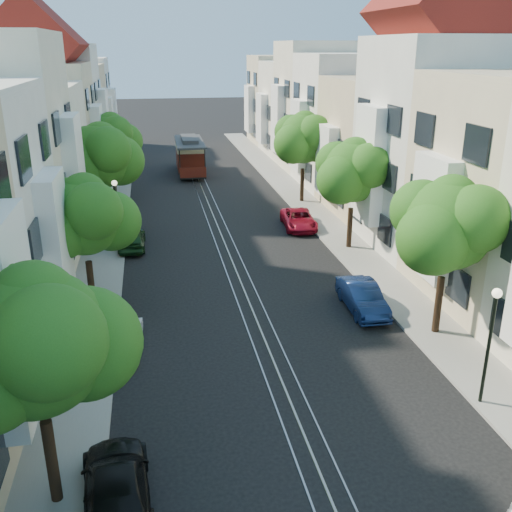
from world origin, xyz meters
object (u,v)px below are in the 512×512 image
tree_e_d (304,139)px  parked_car_w_mid (126,337)px  lamp_west (116,205)px  parked_car_e_far (299,219)px  tree_e_b (449,227)px  tree_w_a (37,346)px  tree_w_c (101,157)px  cable_car (190,154)px  lamp_east (491,329)px  tree_w_b (85,219)px  parked_car_e_mid (362,297)px  parked_car_w_near (117,486)px  parked_car_w_far (132,238)px  tree_e_c (354,173)px  tree_w_d (111,138)px

tree_e_d → parked_car_w_mid: size_ratio=2.08×
lamp_west → parked_car_e_far: bearing=12.4°
tree_e_b → tree_w_a: same height
tree_w_c → cable_car: size_ratio=0.87×
parked_car_w_mid → lamp_east: bearing=156.2°
lamp_east → tree_w_b: bearing=143.4°
parked_car_e_mid → parked_car_w_near: parked_car_e_mid is taller
tree_e_b → cable_car: 35.39m
parked_car_w_far → lamp_west: bearing=27.9°
parked_car_e_far → tree_w_b: bearing=-135.2°
tree_w_b → parked_car_w_mid: 5.73m
tree_e_b → tree_w_a: 16.01m
lamp_west → parked_car_w_far: size_ratio=1.06×
tree_e_d → parked_car_w_near: size_ratio=1.57×
cable_car → parked_car_e_mid: size_ratio=2.04×
tree_w_c → parked_car_w_mid: bearing=-84.1°
lamp_east → cable_car: size_ratio=0.51×
parked_car_w_near → parked_car_w_mid: 8.45m
tree_e_c → lamp_west: tree_e_c is taller
tree_w_d → parked_car_w_far: (1.54, -13.62, -3.93)m
tree_w_a → parked_car_w_mid: bearing=79.2°
lamp_west → cable_car: (5.80, 21.38, -1.00)m
parked_car_e_mid → parked_car_w_far: (-10.53, 10.67, 0.01)m
tree_e_c → tree_w_c: tree_w_c is taller
lamp_west → parked_car_w_near: 20.55m
cable_car → parked_car_w_far: size_ratio=2.08×
tree_w_b → parked_car_w_far: (1.54, 8.38, -3.73)m
tree_w_d → parked_car_w_near: 34.66m
cable_car → parked_car_w_far: cable_car is taller
tree_e_c → tree_w_c: (-14.40, 5.00, 0.47)m
tree_w_a → tree_w_c: 23.00m
tree_e_c → tree_w_a: size_ratio=0.98×
tree_e_d → tree_w_a: 32.38m
tree_e_c → lamp_west: size_ratio=1.57×
tree_w_d → lamp_west: tree_w_d is taller
tree_w_b → cable_car: size_ratio=0.77×
tree_w_c → parked_car_e_far: 13.20m
tree_w_a → lamp_west: bearing=87.6°
parked_car_e_mid → parked_car_e_far: parked_car_e_mid is taller
cable_car → tree_e_b: bearing=-76.6°
tree_w_c → lamp_east: size_ratio=1.71×
tree_w_a → tree_w_b: 12.00m
tree_w_d → lamp_east: 34.73m
tree_e_b → tree_e_d: size_ratio=0.98×
tree_e_b → tree_e_c: tree_e_b is taller
lamp_west → parked_car_e_far: 12.06m
tree_w_d → parked_car_w_mid: 26.31m
tree_w_a → lamp_east: tree_w_a is taller
tree_w_c → parked_car_w_far: 5.35m
tree_w_d → tree_w_a: bearing=-90.0°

